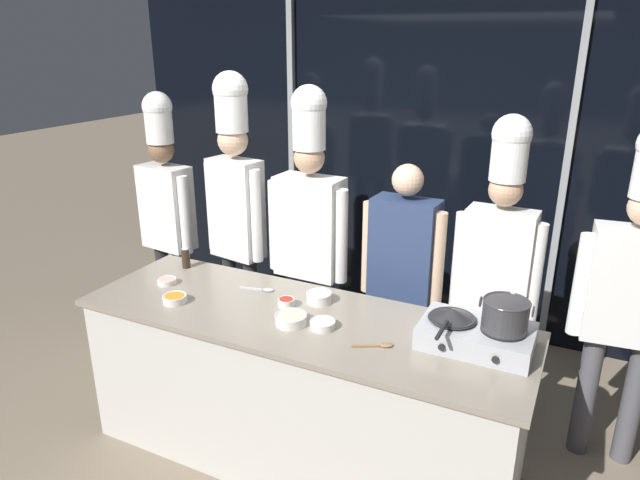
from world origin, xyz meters
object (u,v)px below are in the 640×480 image
(prep_bowl_chicken, at_px, (291,319))
(chef_sous, at_px, (235,196))
(person_guest, at_px, (403,267))
(stock_pot, at_px, (505,314))
(serving_spoon_solid, at_px, (263,289))
(chef_head, at_px, (166,202))
(serving_spoon_slotted, at_px, (380,345))
(prep_bowl_garlic, at_px, (323,324))
(prep_bowl_shrimp, at_px, (167,281))
(prep_bowl_chili_flakes, at_px, (286,302))
(chef_line, at_px, (309,222))
(prep_bowl_carrots, at_px, (175,298))
(frying_pan, at_px, (452,314))
(prep_bowl_rice, at_px, (319,297))
(chef_apprentice, at_px, (632,283))
(chef_pastry, at_px, (498,255))
(squeeze_bottle_soy, at_px, (186,256))
(portable_stove, at_px, (476,335))

(prep_bowl_chicken, bearing_deg, chef_sous, 137.08)
(person_guest, bearing_deg, chef_sous, 2.96)
(stock_pot, distance_m, person_guest, 0.94)
(serving_spoon_solid, height_order, person_guest, person_guest)
(chef_head, bearing_deg, person_guest, -175.11)
(stock_pot, distance_m, serving_spoon_slotted, 0.60)
(prep_bowl_garlic, distance_m, prep_bowl_shrimp, 1.09)
(prep_bowl_chili_flakes, relative_size, chef_line, 0.05)
(prep_bowl_shrimp, relative_size, chef_line, 0.06)
(prep_bowl_carrots, bearing_deg, frying_pan, 9.89)
(prep_bowl_rice, bearing_deg, chef_apprentice, 20.66)
(frying_pan, height_order, person_guest, person_guest)
(prep_bowl_rice, xyz_separation_m, prep_bowl_chicken, (-0.01, -0.30, -0.00))
(prep_bowl_rice, distance_m, chef_sous, 1.10)
(frying_pan, relative_size, chef_line, 0.20)
(prep_bowl_chicken, bearing_deg, chef_pastry, 44.64)
(prep_bowl_chili_flakes, xyz_separation_m, prep_bowl_chicken, (0.12, -0.17, 0.00))
(squeeze_bottle_soy, distance_m, person_guest, 1.38)
(prep_bowl_shrimp, height_order, prep_bowl_chicken, prep_bowl_chicken)
(person_guest, xyz_separation_m, chef_pastry, (0.54, 0.05, 0.15))
(chef_apprentice, bearing_deg, prep_bowl_rice, 14.65)
(prep_bowl_chicken, xyz_separation_m, chef_line, (-0.31, 0.82, 0.24))
(chef_head, distance_m, chef_line, 1.25)
(frying_pan, distance_m, serving_spoon_solid, 1.14)
(portable_stove, xyz_separation_m, chef_line, (-1.22, 0.62, 0.21))
(prep_bowl_carrots, distance_m, chef_pastry, 1.85)
(portable_stove, distance_m, stock_pot, 0.18)
(stock_pot, relative_size, person_guest, 0.15)
(stock_pot, xyz_separation_m, person_guest, (-0.70, 0.62, -0.12))
(prep_bowl_chicken, bearing_deg, portable_stove, 12.37)
(portable_stove, xyz_separation_m, prep_bowl_garlic, (-0.74, -0.16, -0.03))
(squeeze_bottle_soy, height_order, person_guest, person_guest)
(prep_bowl_chili_flakes, height_order, prep_bowl_carrots, prep_bowl_chili_flakes)
(serving_spoon_solid, bearing_deg, serving_spoon_slotted, -19.56)
(portable_stove, distance_m, prep_bowl_carrots, 1.64)
(portable_stove, relative_size, prep_bowl_garlic, 3.94)
(prep_bowl_garlic, bearing_deg, chef_sous, 143.13)
(chef_apprentice, bearing_deg, chef_head, -6.14)
(prep_bowl_rice, bearing_deg, chef_sous, 149.73)
(stock_pot, relative_size, squeeze_bottle_soy, 1.49)
(prep_bowl_chili_flakes, bearing_deg, chef_apprentice, 23.00)
(stock_pot, relative_size, serving_spoon_slotted, 1.27)
(chef_pastry, bearing_deg, prep_bowl_chicken, 46.93)
(prep_bowl_chili_flakes, xyz_separation_m, chef_pastry, (1.00, 0.70, 0.21))
(serving_spoon_slotted, distance_m, person_guest, 0.85)
(stock_pot, distance_m, prep_bowl_garlic, 0.89)
(serving_spoon_solid, bearing_deg, prep_bowl_chicken, -39.53)
(prep_bowl_carrots, distance_m, chef_head, 1.30)
(frying_pan, bearing_deg, prep_bowl_carrots, -170.11)
(prep_bowl_chicken, xyz_separation_m, serving_spoon_solid, (-0.35, 0.29, -0.02))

